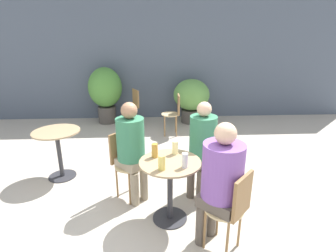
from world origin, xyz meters
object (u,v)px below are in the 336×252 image
Objects in this scene: seated_person_0 at (221,178)px; bistro_chair_3 at (174,111)px; cafe_table_near at (170,178)px; bistro_chair_4 at (133,105)px; seated_person_1 at (202,143)px; bistro_chair_1 at (207,156)px; bistro_chair_0 at (232,206)px; potted_plant_0 at (105,90)px; beer_glass_3 at (155,150)px; beer_glass_0 at (162,163)px; potted_plant_1 at (191,97)px; beer_glass_1 at (185,160)px; cafe_table_far at (58,144)px; beer_glass_2 at (175,148)px; bistro_chair_2 at (125,158)px; seated_person_2 at (132,144)px.

bistro_chair_3 is at bearing -132.96° from seated_person_0.
bistro_chair_4 reaches higher than cafe_table_near.
cafe_table_near is 0.63m from seated_person_1.
seated_person_1 reaches higher than bistro_chair_1.
potted_plant_0 reaches higher than bistro_chair_0.
bistro_chair_3 is at bearing 80.83° from beer_glass_3.
beer_glass_0 is (-0.50, -0.60, 0.05)m from seated_person_1.
beer_glass_0 is (-0.34, -2.81, 0.27)m from bistro_chair_3.
potted_plant_0 reaches higher than beer_glass_3.
potted_plant_1 reaches higher than bistro_chair_1.
seated_person_0 is at bearing -45.08° from seated_person_1.
bistro_chair_4 is 0.68× the size of seated_person_1.
beer_glass_1 is at bearing 8.42° from beer_glass_0.
bistro_chair_4 is 1.37m from potted_plant_1.
cafe_table_near is 0.85× the size of bistro_chair_0.
bistro_chair_1 reaches higher than cafe_table_far.
bistro_chair_3 is 2.23m from seated_person_1.
potted_plant_0 is at bearing 164.10° from bistro_chair_1.
bistro_chair_3 is at bearing 85.71° from beer_glass_2.
potted_plant_1 reaches higher than beer_glass_1.
bistro_chair_4 is 3.75m from seated_person_0.
bistro_chair_0 is 0.96m from seated_person_1.
bistro_chair_3 is at bearing 87.63° from beer_glass_1.
bistro_chair_1 is 1.00× the size of bistro_chair_2.
bistro_chair_0 is at bearing 6.26° from bistro_chair_3.
beer_glass_3 is at bearing 103.05° from beer_glass_0.
potted_plant_0 reaches higher than seated_person_2.
bistro_chair_4 is at bearing -168.56° from potted_plant_1.
bistro_chair_3 is (0.78, 2.14, 0.00)m from bistro_chair_2.
seated_person_1 reaches higher than beer_glass_2.
cafe_table_far is 2.55m from potted_plant_0.
bistro_chair_4 is at bearing 101.19° from cafe_table_near.
seated_person_1 is (1.91, -0.58, 0.22)m from cafe_table_far.
bistro_chair_4 is 3.09m from beer_glass_2.
seated_person_2 is at bearing -22.33° from bistro_chair_4.
seated_person_2 is 0.40m from beer_glass_3.
bistro_chair_0 is at bearing -28.36° from beer_glass_0.
bistro_chair_1 is at bearing 32.03° from beer_glass_3.
beer_glass_0 is 0.98× the size of beer_glass_3.
beer_glass_3 is at bearing -104.22° from bistro_chair_1.
bistro_chair_3 is 2.57m from beer_glass_3.
seated_person_1 is 0.84m from seated_person_2.
beer_glass_1 is at bearing -44.93° from cafe_table_near.
beer_glass_2 is 0.23m from beer_glass_3.
bistro_chair_3 is at bearing -131.27° from bistro_chair_0.
bistro_chair_1 is 0.82× the size of potted_plant_1.
beer_glass_3 reaches higher than beer_glass_2.
bistro_chair_0 is at bearing -92.63° from potted_plant_1.
bistro_chair_3 is 5.52× the size of beer_glass_1.
seated_person_0 is at bearing -41.77° from beer_glass_3.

